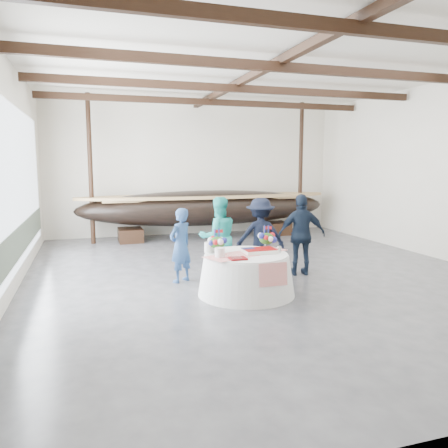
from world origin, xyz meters
name	(u,v)px	position (x,y,z in m)	size (l,w,h in m)	color
floor	(259,273)	(0.00, 0.00, 0.00)	(10.00, 12.00, 0.01)	#3D3D42
wall_back	(195,169)	(0.00, 6.00, 2.25)	(10.00, 0.02, 4.50)	silver
wall_left	(7,174)	(-5.00, 0.00, 2.25)	(0.02, 12.00, 4.50)	silver
wall_right	(445,171)	(5.00, 0.00, 2.25)	(0.02, 12.00, 4.50)	silver
ceiling	(262,65)	(0.00, 0.00, 4.50)	(10.00, 12.00, 0.01)	white
pavilion_structure	(248,95)	(0.00, 0.84, 4.00)	(9.80, 11.76, 4.50)	black
open_bay	(20,193)	(-4.95, 1.00, 1.83)	(0.03, 7.00, 3.20)	silver
longboat_display	(207,208)	(0.13, 4.92, 1.00)	(8.36, 1.67, 1.57)	black
banquet_table	(246,274)	(-0.83, -1.39, 0.39)	(1.81, 1.81, 0.78)	white
tabletop_items	(243,244)	(-0.84, -1.22, 0.93)	(1.76, 1.15, 0.40)	red
guest_woman_blue	(181,245)	(-1.82, -0.16, 0.77)	(0.56, 0.37, 1.54)	navy
guest_woman_teal	(218,237)	(-0.96, -0.01, 0.87)	(0.85, 0.66, 1.74)	#22B1A7
guest_man_left	(260,236)	(0.02, 0.02, 0.85)	(1.09, 0.63, 1.69)	black
guest_man_right	(302,235)	(0.84, -0.37, 0.89)	(1.05, 0.44, 1.79)	black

